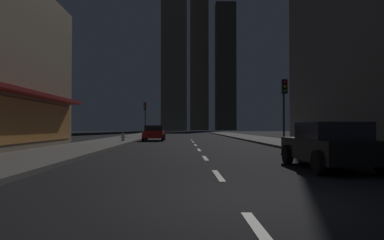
{
  "coord_description": "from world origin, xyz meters",
  "views": [
    {
      "loc": [
        -0.97,
        -6.21,
        1.31
      ],
      "look_at": [
        0.0,
        27.47,
        1.97
      ],
      "focal_mm": 32.9,
      "sensor_mm": 36.0,
      "label": 1
    }
  ],
  "objects_px": {
    "car_parked_near": "(330,145)",
    "traffic_light_far_left": "(145,112)",
    "car_parked_far": "(154,133)",
    "fire_hydrant_far_left": "(123,137)",
    "traffic_light_near_right": "(284,97)"
  },
  "relations": [
    {
      "from": "car_parked_near",
      "to": "fire_hydrant_far_left",
      "type": "relative_size",
      "value": 6.48
    },
    {
      "from": "car_parked_far",
      "to": "traffic_light_near_right",
      "type": "relative_size",
      "value": 1.01
    },
    {
      "from": "traffic_light_near_right",
      "to": "traffic_light_far_left",
      "type": "distance_m",
      "value": 24.0
    },
    {
      "from": "fire_hydrant_far_left",
      "to": "traffic_light_far_left",
      "type": "distance_m",
      "value": 14.06
    },
    {
      "from": "car_parked_near",
      "to": "traffic_light_far_left",
      "type": "xyz_separation_m",
      "value": [
        -9.1,
        32.57,
        2.45
      ]
    },
    {
      "from": "car_parked_far",
      "to": "traffic_light_far_left",
      "type": "height_order",
      "value": "traffic_light_far_left"
    },
    {
      "from": "car_parked_near",
      "to": "car_parked_far",
      "type": "bearing_deg",
      "value": 107.59
    },
    {
      "from": "traffic_light_near_right",
      "to": "car_parked_near",
      "type": "bearing_deg",
      "value": -99.6
    },
    {
      "from": "car_parked_near",
      "to": "car_parked_far",
      "type": "height_order",
      "value": "same"
    },
    {
      "from": "traffic_light_far_left",
      "to": "car_parked_near",
      "type": "bearing_deg",
      "value": -74.39
    },
    {
      "from": "fire_hydrant_far_left",
      "to": "traffic_light_near_right",
      "type": "bearing_deg",
      "value": -33.52
    },
    {
      "from": "car_parked_far",
      "to": "traffic_light_far_left",
      "type": "bearing_deg",
      "value": 100.91
    },
    {
      "from": "car_parked_near",
      "to": "car_parked_far",
      "type": "relative_size",
      "value": 1.0
    },
    {
      "from": "car_parked_near",
      "to": "car_parked_far",
      "type": "xyz_separation_m",
      "value": [
        -7.2,
        22.71,
        0.0
      ]
    },
    {
      "from": "traffic_light_far_left",
      "to": "fire_hydrant_far_left",
      "type": "bearing_deg",
      "value": -91.66
    }
  ]
}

